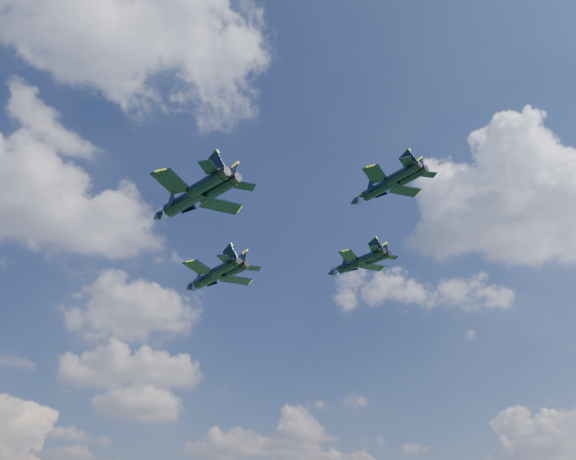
% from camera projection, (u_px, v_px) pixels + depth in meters
% --- Properties ---
extents(jet_lead, '(13.38, 18.31, 4.32)m').
position_uv_depth(jet_lead, '(208.00, 278.00, 100.47)').
color(jet_lead, black).
extents(jet_left, '(13.17, 18.25, 4.33)m').
position_uv_depth(jet_left, '(184.00, 201.00, 76.04)').
color(jet_left, black).
extents(jet_right, '(10.49, 14.47, 3.42)m').
position_uv_depth(jet_right, '(351.00, 265.00, 99.10)').
color(jet_right, black).
extents(jet_slot, '(10.55, 14.30, 3.37)m').
position_uv_depth(jet_slot, '(378.00, 189.00, 79.68)').
color(jet_slot, black).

